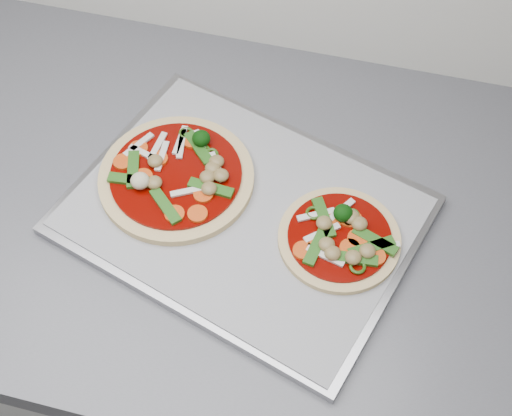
# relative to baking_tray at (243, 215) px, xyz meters

# --- Properties ---
(base_cabinet) EXTENTS (3.60, 0.60, 0.86)m
(base_cabinet) POSITION_rel_baking_tray_xyz_m (0.47, 0.01, -0.48)
(base_cabinet) COLOR silver
(base_cabinet) RESTS_ON ground
(baking_tray) EXTENTS (0.49, 0.42, 0.01)m
(baking_tray) POSITION_rel_baking_tray_xyz_m (0.00, 0.00, 0.00)
(baking_tray) COLOR gray
(baking_tray) RESTS_ON countertop
(parchment) EXTENTS (0.47, 0.40, 0.00)m
(parchment) POSITION_rel_baking_tray_xyz_m (0.00, 0.00, 0.01)
(parchment) COLOR #99989E
(parchment) RESTS_ON baking_tray
(pizza_left) EXTENTS (0.27, 0.27, 0.03)m
(pizza_left) POSITION_rel_baking_tray_xyz_m (-0.09, 0.03, 0.02)
(pizza_left) COLOR #DEB47C
(pizza_left) RESTS_ON parchment
(pizza_right) EXTENTS (0.19, 0.19, 0.03)m
(pizza_right) POSITION_rel_baking_tray_xyz_m (0.13, -0.01, 0.02)
(pizza_right) COLOR #DEB47C
(pizza_right) RESTS_ON parchment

